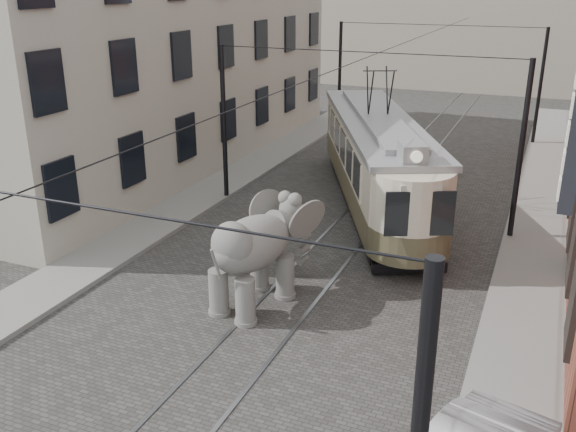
% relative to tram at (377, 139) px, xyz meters
% --- Properties ---
extents(ground, '(120.00, 120.00, 0.00)m').
position_rel_tram_xyz_m(ground, '(0.02, -7.71, -2.59)').
color(ground, '#3E3C39').
extents(tram_rails, '(1.54, 80.00, 0.02)m').
position_rel_tram_xyz_m(tram_rails, '(0.02, -7.71, -2.57)').
color(tram_rails, slate).
rests_on(tram_rails, ground).
extents(sidewalk_right, '(2.00, 60.00, 0.15)m').
position_rel_tram_xyz_m(sidewalk_right, '(6.02, -7.71, -2.51)').
color(sidewalk_right, slate).
rests_on(sidewalk_right, ground).
extents(sidewalk_left, '(2.00, 60.00, 0.15)m').
position_rel_tram_xyz_m(sidewalk_left, '(-6.48, -7.71, -2.51)').
color(sidewalk_left, slate).
rests_on(sidewalk_left, ground).
extents(stucco_building, '(7.00, 24.00, 10.00)m').
position_rel_tram_xyz_m(stucco_building, '(-10.98, 2.29, 2.41)').
color(stucco_building, '#A19685').
rests_on(stucco_building, ground).
extents(catenary, '(11.00, 30.20, 6.00)m').
position_rel_tram_xyz_m(catenary, '(-0.18, -2.71, 0.41)').
color(catenary, black).
rests_on(catenary, ground).
extents(tram, '(7.94, 12.95, 5.17)m').
position_rel_tram_xyz_m(tram, '(0.00, 0.00, 0.00)').
color(tram, beige).
rests_on(tram, ground).
extents(elephant, '(3.38, 4.94, 2.77)m').
position_rel_tram_xyz_m(elephant, '(-0.78, -9.21, -1.20)').
color(elephant, '#5E5B57').
rests_on(elephant, ground).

